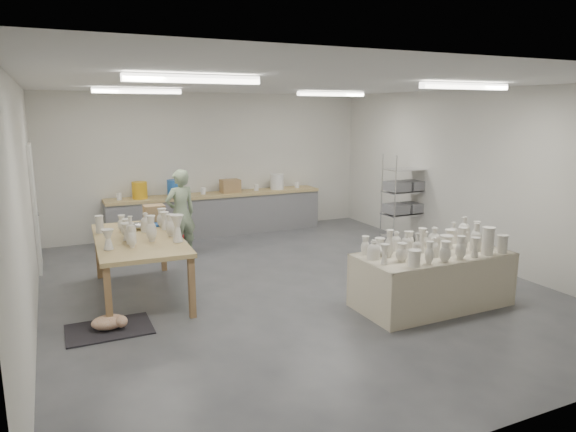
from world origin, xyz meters
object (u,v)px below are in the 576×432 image
work_table (142,235)px  potter (181,213)px  drying_table (432,276)px  red_stool (178,238)px

work_table → potter: 1.99m
drying_table → potter: potter is taller
drying_table → potter: size_ratio=1.32×
red_stool → work_table: bearing=-115.9°
drying_table → work_table: size_ratio=0.90×
red_stool → potter: bearing=-90.0°
red_stool → drying_table: bearing=-58.7°
drying_table → red_stool: 4.85m
drying_table → potter: bearing=122.5°
drying_table → work_table: work_table is taller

